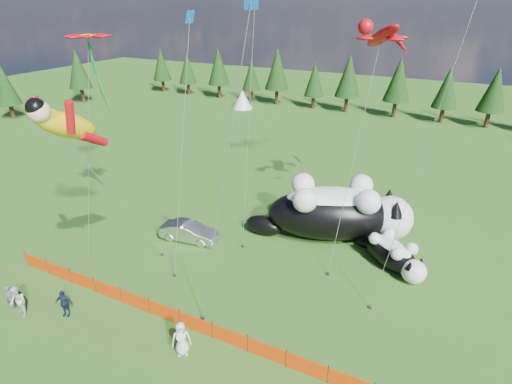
% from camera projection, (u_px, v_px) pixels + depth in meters
% --- Properties ---
extents(ground, '(160.00, 160.00, 0.00)m').
position_uv_depth(ground, '(196.00, 287.00, 23.89)').
color(ground, '#153C0B').
rests_on(ground, ground).
extents(safety_fence, '(22.06, 0.06, 1.10)m').
position_uv_depth(safety_fence, '(164.00, 312.00, 21.24)').
color(safety_fence, '#262626').
rests_on(safety_fence, ground).
extents(tree_line, '(90.00, 4.00, 8.00)m').
position_uv_depth(tree_line, '(366.00, 87.00, 58.57)').
color(tree_line, black).
rests_on(tree_line, ground).
extents(festival_tents, '(50.00, 3.20, 2.80)m').
position_uv_depth(festival_tents, '(441.00, 122.00, 51.30)').
color(festival_tents, white).
rests_on(festival_tents, ground).
extents(cat_large, '(11.38, 7.32, 4.31)m').
position_uv_depth(cat_large, '(338.00, 211.00, 28.19)').
color(cat_large, black).
rests_on(cat_large, ground).
extents(cat_small, '(4.81, 4.10, 2.02)m').
position_uv_depth(cat_small, '(394.00, 254.00, 25.30)').
color(cat_small, black).
rests_on(cat_small, ground).
extents(car, '(4.31, 2.02, 1.36)m').
position_uv_depth(car, '(189.00, 232.00, 28.27)').
color(car, silver).
rests_on(car, ground).
extents(spectator_a, '(0.62, 0.45, 1.56)m').
position_uv_depth(spectator_a, '(10.00, 298.00, 21.83)').
color(spectator_a, '#505055').
rests_on(spectator_a, ground).
extents(spectator_b, '(1.03, 0.77, 1.89)m').
position_uv_depth(spectator_b, '(18.00, 302.00, 21.32)').
color(spectator_b, silver).
rests_on(spectator_b, ground).
extents(spectator_c, '(1.07, 0.81, 1.63)m').
position_uv_depth(spectator_c, '(64.00, 303.00, 21.40)').
color(spectator_c, '#15203A').
rests_on(spectator_c, ground).
extents(spectator_e, '(1.09, 1.02, 1.88)m').
position_uv_depth(spectator_e, '(181.00, 338.00, 19.01)').
color(spectator_e, silver).
rests_on(spectator_e, ground).
extents(superhero_kite, '(3.90, 6.37, 12.22)m').
position_uv_depth(superhero_kite, '(67.00, 125.00, 19.65)').
color(superhero_kite, '#D8BC0B').
rests_on(superhero_kite, ground).
extents(gecko_kite, '(6.07, 12.31, 15.82)m').
position_uv_depth(gecko_kite, '(383.00, 36.00, 26.17)').
color(gecko_kite, '#BD0914').
rests_on(gecko_kite, ground).
extents(flower_kite, '(4.59, 7.47, 14.80)m').
position_uv_depth(flower_kite, '(88.00, 39.00, 24.44)').
color(flower_kite, '#BD0914').
rests_on(flower_kite, ground).
extents(diamond_kite_a, '(2.98, 7.86, 16.30)m').
position_uv_depth(diamond_kite_a, '(189.00, 28.00, 25.35)').
color(diamond_kite_a, blue).
rests_on(diamond_kite_a, ground).
extents(diamond_kite_c, '(3.42, 0.64, 16.21)m').
position_uv_depth(diamond_kite_c, '(247.00, 28.00, 14.24)').
color(diamond_kite_c, blue).
rests_on(diamond_kite_c, ground).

